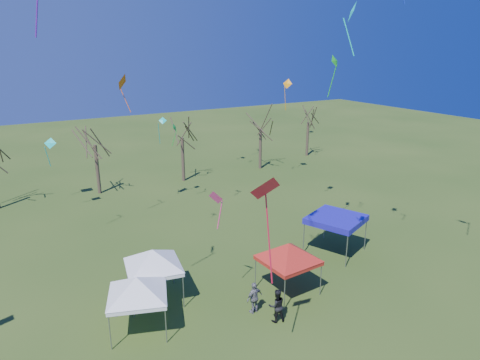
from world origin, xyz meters
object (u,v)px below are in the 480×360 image
object	(u,v)px
tent_red	(289,247)
person_grey	(254,298)
tree_3	(181,122)
tree_2	(93,127)
tree_4	(261,115)
tree_5	(309,110)
person_dark	(277,306)
tent_white_west	(136,281)
tent_white_mid	(152,253)
tent_blue	(336,219)

from	to	relation	value
tent_red	person_grey	distance (m)	3.35
tree_3	tent_red	xyz separation A→B (m)	(-3.22, -22.31, -3.31)
person_grey	tree_2	bearing A→B (deg)	-94.72
tree_4	person_grey	world-z (taller)	tree_4
tree_3	tent_red	size ratio (longest dim) A/B	2.04
person_grey	tree_5	bearing A→B (deg)	-144.10
tree_2	person_dark	distance (m)	25.35
tree_2	person_grey	xyz separation A→B (m)	(2.53, -23.39, -5.43)
tree_2	tent_white_west	xyz separation A→B (m)	(-3.03, -21.78, -3.62)
tree_3	tree_4	xyz separation A→B (m)	(9.32, -0.04, -0.02)
person_dark	person_grey	bearing A→B (deg)	-48.79
tree_5	tent_white_mid	xyz separation A→B (m)	(-27.59, -21.34, -2.95)
tree_2	tree_3	world-z (taller)	tree_2
tree_4	tent_red	xyz separation A→B (m)	(-12.54, -22.26, -3.29)
tent_white_west	person_grey	distance (m)	6.06
person_dark	tent_white_mid	bearing A→B (deg)	-31.36
tent_red	tent_blue	size ratio (longest dim) A/B	0.92
tent_white_mid	tent_blue	bearing A→B (deg)	-2.86
tree_4	tent_white_west	xyz separation A→B (m)	(-20.75, -21.41, -3.38)
tree_5	tent_red	size ratio (longest dim) A/B	1.92
tree_2	person_grey	distance (m)	24.14
tree_2	tent_red	bearing A→B (deg)	-77.11
tree_5	tent_blue	distance (m)	26.96
tent_white_mid	person_grey	world-z (taller)	tent_white_mid
tent_white_mid	tree_2	bearing A→B (deg)	85.63
tree_5	tent_white_west	distance (m)	37.52
tent_red	tent_blue	distance (m)	6.12
tree_2	tent_white_west	world-z (taller)	tree_2
tree_3	tree_5	world-z (taller)	tree_3
tent_white_mid	person_dark	distance (m)	7.00
tent_red	tree_2	bearing A→B (deg)	102.89
tent_blue	tree_5	bearing A→B (deg)	55.16
tent_white_west	tree_4	bearing A→B (deg)	45.89
tent_white_mid	tent_red	world-z (taller)	tent_white_mid
tent_white_west	person_dark	world-z (taller)	tent_white_west
tree_2	tent_white_mid	world-z (taller)	tree_2
tree_4	person_dark	xyz separation A→B (m)	(-14.63, -24.20, -5.18)
tree_5	person_dark	distance (m)	35.24
person_dark	person_grey	distance (m)	1.31
tree_2	tent_red	xyz separation A→B (m)	(5.18, -22.64, -3.52)
tent_blue	tree_4	bearing A→B (deg)	70.82
tent_red	person_dark	world-z (taller)	tent_red
tree_2	tent_red	world-z (taller)	tree_2
tree_2	tent_white_west	size ratio (longest dim) A/B	2.30
tree_3	tree_4	world-z (taller)	tree_3
tree_4	tent_blue	bearing A→B (deg)	-109.18
tree_3	tent_white_west	size ratio (longest dim) A/B	2.23
tent_red	person_grey	bearing A→B (deg)	-164.22
tree_3	tree_4	bearing A→B (deg)	-0.26
person_grey	person_dark	bearing A→B (deg)	104.73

